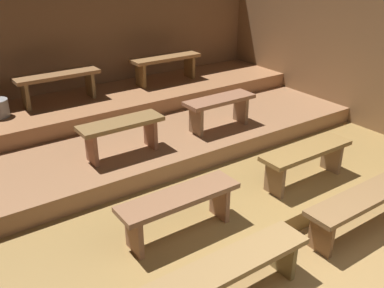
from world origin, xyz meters
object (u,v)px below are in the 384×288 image
at_px(bench_lower_left, 179,203).
at_px(bench_upper_left, 58,80).
at_px(bench_middle_left, 121,129).
at_px(bench_lower_right, 306,156).
at_px(bench_floor_left, 218,275).
at_px(bench_floor_right, 371,197).
at_px(bench_upper_right, 166,62).
at_px(bench_middle_right, 219,105).

height_order(bench_lower_left, bench_upper_left, bench_upper_left).
distance_m(bench_lower_left, bench_middle_left, 1.47).
bearing_deg(bench_lower_right, bench_upper_left, 119.80).
bearing_deg(bench_floor_left, bench_floor_right, 0.00).
height_order(bench_lower_left, bench_upper_right, bench_upper_right).
height_order(bench_floor_left, bench_floor_right, same).
relative_size(bench_middle_left, bench_middle_right, 1.00).
distance_m(bench_floor_right, bench_lower_right, 0.83).
distance_m(bench_floor_left, bench_lower_right, 2.06).
relative_size(bench_middle_left, bench_upper_left, 0.86).
distance_m(bench_lower_right, bench_middle_left, 2.18).
bearing_deg(bench_middle_left, bench_lower_left, -95.25).
distance_m(bench_floor_left, bench_upper_left, 3.95).
distance_m(bench_middle_left, bench_upper_left, 1.68).
height_order(bench_middle_right, bench_upper_left, bench_upper_left).
bearing_deg(bench_middle_right, bench_floor_left, -128.25).
bearing_deg(bench_floor_left, bench_upper_left, 88.30).
bearing_deg(bench_lower_right, bench_middle_right, 95.25).
distance_m(bench_floor_left, bench_middle_right, 2.88).
relative_size(bench_floor_right, bench_lower_right, 1.46).
bearing_deg(bench_upper_left, bench_floor_left, -91.70).
bearing_deg(bench_floor_right, bench_middle_left, 128.25).
height_order(bench_floor_left, bench_upper_right, bench_upper_right).
xyz_separation_m(bench_floor_left, bench_upper_right, (1.93, 3.89, 0.66)).
bearing_deg(bench_middle_left, bench_floor_left, -97.23).
distance_m(bench_middle_right, bench_upper_right, 1.68).
bearing_deg(bench_upper_left, bench_upper_right, 0.00).
height_order(bench_floor_right, bench_lower_left, bench_lower_left).
xyz_separation_m(bench_floor_right, bench_lower_right, (-0.15, 0.79, 0.21)).
height_order(bench_lower_left, bench_middle_left, bench_middle_left).
distance_m(bench_floor_right, bench_middle_right, 2.29).
xyz_separation_m(bench_lower_left, bench_middle_right, (1.61, 1.45, 0.22)).
xyz_separation_m(bench_lower_right, bench_middle_right, (-0.13, 1.45, 0.22)).
relative_size(bench_floor_right, bench_middle_right, 1.73).
xyz_separation_m(bench_middle_left, bench_upper_right, (1.65, 1.66, 0.23)).
height_order(bench_floor_left, bench_upper_left, bench_upper_left).
bearing_deg(bench_lower_left, bench_floor_right, -22.55).
distance_m(bench_middle_right, bench_upper_left, 2.35).
bearing_deg(bench_middle_right, bench_middle_left, 180.00).
relative_size(bench_floor_right, bench_middle_left, 1.73).
bearing_deg(bench_lower_left, bench_upper_right, 60.20).
bearing_deg(bench_upper_left, bench_lower_left, -89.36).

